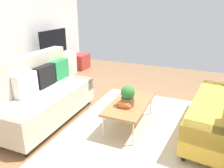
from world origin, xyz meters
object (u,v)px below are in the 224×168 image
object	(u,v)px
potted_plant	(128,96)
tv	(54,43)
coffee_table	(130,104)
tv_console	(55,67)
table_book_0	(126,105)
vase_0	(37,56)
bottle_0	(45,54)
couch_beige	(41,96)
storage_trunk	(81,61)

from	to	relation	value
potted_plant	tv	bearing A→B (deg)	57.71
coffee_table	tv_console	world-z (taller)	tv_console
table_book_0	vase_0	xyz separation A→B (m)	(1.06, 2.63, 0.30)
tv	vase_0	world-z (taller)	tv
bottle_0	couch_beige	bearing A→B (deg)	-142.89
table_book_0	tv	bearing A→B (deg)	57.29
couch_beige	vase_0	bearing A→B (deg)	-138.56
bottle_0	tv_console	bearing A→B (deg)	5.61
storage_trunk	table_book_0	xyz separation A→B (m)	(-2.74, -2.48, 0.21)
vase_0	coffee_table	bearing A→B (deg)	-109.51
tv	potted_plant	distance (m)	3.07
tv_console	bottle_0	bearing A→B (deg)	-174.39
potted_plant	couch_beige	bearing A→B (deg)	100.97
coffee_table	bottle_0	xyz separation A→B (m)	(1.11, 2.56, 0.36)
potted_plant	bottle_0	world-z (taller)	bottle_0
table_book_0	couch_beige	bearing A→B (deg)	100.67
tv	vase_0	distance (m)	0.62
potted_plant	table_book_0	bearing A→B (deg)	118.29
vase_0	bottle_0	distance (m)	0.20
couch_beige	coffee_table	distance (m)	1.48
coffee_table	vase_0	distance (m)	2.83
couch_beige	potted_plant	size ratio (longest dim) A/B	5.92
vase_0	couch_beige	bearing A→B (deg)	-137.29
storage_trunk	table_book_0	world-z (taller)	table_book_0
tv_console	table_book_0	bearing A→B (deg)	-122.51
bottle_0	vase_0	bearing A→B (deg)	152.51
vase_0	potted_plant	bearing A→B (deg)	-111.63
couch_beige	vase_0	world-z (taller)	couch_beige
tv_console	table_book_0	distance (m)	3.06
tv_console	coffee_table	bearing A→B (deg)	-120.30
coffee_table	vase_0	world-z (taller)	vase_0
tv	table_book_0	size ratio (longest dim) A/B	4.17
tv_console	storage_trunk	world-z (taller)	tv_console
couch_beige	tv	distance (m)	2.28
storage_trunk	vase_0	bearing A→B (deg)	174.90
coffee_table	potted_plant	xyz separation A→B (m)	(-0.11, -0.00, 0.19)
tv_console	vase_0	distance (m)	0.71
coffee_table	tv_console	bearing A→B (deg)	59.70
couch_beige	tv_console	distance (m)	2.24
potted_plant	table_book_0	world-z (taller)	potted_plant
potted_plant	coffee_table	bearing A→B (deg)	1.13
table_book_0	vase_0	bearing A→B (deg)	67.98
coffee_table	tv_console	size ratio (longest dim) A/B	0.79
couch_beige	coffee_table	size ratio (longest dim) A/B	1.74
table_book_0	bottle_0	distance (m)	2.84
tv	storage_trunk	distance (m)	1.32
tv	vase_0	xyz separation A→B (m)	(-0.58, 0.07, -0.22)
couch_beige	storage_trunk	distance (m)	3.20
potted_plant	bottle_0	size ratio (longest dim) A/B	1.42
coffee_table	table_book_0	distance (m)	0.13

